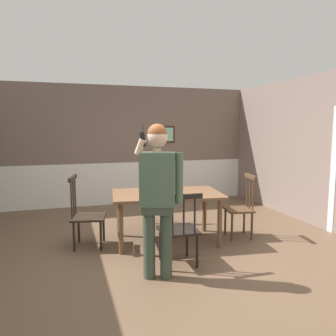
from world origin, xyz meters
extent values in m
plane|color=brown|center=(0.00, 0.00, 0.00)|extent=(7.24, 7.24, 0.00)
cube|color=#756056|center=(0.00, 3.29, 1.82)|extent=(6.13, 0.12, 1.73)
cube|color=white|center=(0.00, 3.30, 0.48)|extent=(6.13, 0.14, 0.96)
cube|color=white|center=(0.00, 3.27, 0.96)|extent=(6.13, 0.05, 0.06)
cube|color=#382314|center=(1.11, 3.22, 1.60)|extent=(0.31, 0.03, 0.39)
cube|color=#8ED8BF|center=(1.11, 3.20, 1.60)|extent=(0.23, 0.01, 0.31)
cube|color=white|center=(3.03, 0.12, 1.05)|extent=(0.06, 0.12, 2.10)
cube|color=brown|center=(0.23, 0.51, 0.75)|extent=(1.74, 1.18, 0.04)
cylinder|color=brown|center=(-0.52, 0.21, 0.36)|extent=(0.07, 0.07, 0.73)
cylinder|color=brown|center=(0.89, 0.03, 0.36)|extent=(0.07, 0.07, 0.73)
cylinder|color=brown|center=(-0.43, 0.98, 0.36)|extent=(0.07, 0.07, 0.73)
cylinder|color=brown|center=(0.99, 0.80, 0.36)|extent=(0.07, 0.07, 0.73)
cube|color=#513823|center=(1.39, 0.36, 0.45)|extent=(0.47, 0.47, 0.03)
cube|color=#513823|center=(1.57, 0.33, 0.98)|extent=(0.10, 0.41, 0.06)
cylinder|color=#513823|center=(1.55, 0.21, 0.74)|extent=(0.02, 0.02, 0.55)
cylinder|color=#513823|center=(1.57, 0.33, 0.74)|extent=(0.02, 0.02, 0.55)
cylinder|color=#513823|center=(1.59, 0.45, 0.74)|extent=(0.02, 0.02, 0.55)
cylinder|color=#513823|center=(1.20, 0.23, 0.22)|extent=(0.04, 0.04, 0.43)
cylinder|color=#513823|center=(1.26, 0.55, 0.22)|extent=(0.04, 0.04, 0.43)
cylinder|color=#513823|center=(1.52, 0.17, 0.22)|extent=(0.04, 0.04, 0.43)
cylinder|color=#513823|center=(1.58, 0.49, 0.22)|extent=(0.04, 0.04, 0.43)
cube|color=black|center=(0.13, -0.32, 0.44)|extent=(0.48, 0.48, 0.03)
cube|color=black|center=(0.12, -0.54, 0.92)|extent=(0.47, 0.05, 0.06)
cylinder|color=black|center=(-0.02, -0.54, 0.71)|extent=(0.02, 0.02, 0.50)
cylinder|color=black|center=(0.12, -0.54, 0.71)|extent=(0.02, 0.02, 0.50)
cylinder|color=black|center=(0.26, -0.54, 0.71)|extent=(0.02, 0.02, 0.50)
cylinder|color=black|center=(-0.06, -0.13, 0.21)|extent=(0.04, 0.04, 0.43)
cylinder|color=black|center=(0.32, -0.14, 0.21)|extent=(0.04, 0.04, 0.43)
cylinder|color=black|center=(-0.07, -0.51, 0.21)|extent=(0.04, 0.04, 0.43)
cylinder|color=black|center=(0.31, -0.52, 0.21)|extent=(0.04, 0.04, 0.43)
cube|color=#513823|center=(0.34, 1.34, 0.46)|extent=(0.47, 0.47, 0.03)
cube|color=#513823|center=(0.36, 1.54, 0.91)|extent=(0.43, 0.08, 0.06)
cylinder|color=#513823|center=(0.49, 1.52, 0.71)|extent=(0.02, 0.02, 0.46)
cylinder|color=#513823|center=(0.36, 1.54, 0.71)|extent=(0.02, 0.02, 0.46)
cylinder|color=#513823|center=(0.23, 1.55, 0.71)|extent=(0.02, 0.02, 0.46)
cylinder|color=#513823|center=(0.50, 1.15, 0.22)|extent=(0.04, 0.04, 0.45)
cylinder|color=#513823|center=(0.15, 1.18, 0.22)|extent=(0.04, 0.04, 0.45)
cylinder|color=#513823|center=(0.53, 1.50, 0.22)|extent=(0.04, 0.04, 0.45)
cylinder|color=#513823|center=(0.18, 1.53, 0.22)|extent=(0.04, 0.04, 0.45)
cube|color=#2D2319|center=(-0.92, 0.66, 0.44)|extent=(0.56, 0.56, 0.03)
cube|color=#2D2319|center=(-1.13, 0.70, 1.03)|extent=(0.14, 0.47, 0.06)
cylinder|color=#2D2319|center=(-1.10, 0.84, 0.76)|extent=(0.02, 0.02, 0.60)
cylinder|color=#2D2319|center=(-1.13, 0.70, 0.76)|extent=(0.02, 0.02, 0.60)
cylinder|color=#2D2319|center=(-1.16, 0.56, 0.76)|extent=(0.02, 0.02, 0.60)
cylinder|color=#2D2319|center=(-0.70, 0.80, 0.21)|extent=(0.04, 0.04, 0.43)
cylinder|color=#2D2319|center=(-0.78, 0.43, 0.21)|extent=(0.04, 0.04, 0.43)
cylinder|color=#2D2319|center=(-1.07, 0.88, 0.21)|extent=(0.04, 0.04, 0.43)
cylinder|color=#2D2319|center=(-1.15, 0.51, 0.21)|extent=(0.04, 0.04, 0.43)
cylinder|color=#3A493A|center=(-0.14, -0.67, 0.43)|extent=(0.14, 0.14, 0.86)
cylinder|color=#3A493A|center=(-0.33, -0.61, 0.43)|extent=(0.14, 0.14, 0.86)
cube|color=#3A493A|center=(-0.23, -0.64, 0.83)|extent=(0.40, 0.30, 0.12)
cube|color=#4C664C|center=(-0.23, -0.64, 1.17)|extent=(0.45, 0.34, 0.61)
cylinder|color=#4C664C|center=(0.00, -0.72, 1.18)|extent=(0.09, 0.09, 0.58)
cylinder|color=beige|center=(-0.42, -0.59, 1.54)|extent=(0.16, 0.16, 0.20)
cylinder|color=beige|center=(-0.23, -0.64, 1.50)|extent=(0.09, 0.09, 0.05)
sphere|color=beige|center=(-0.23, -0.64, 1.64)|extent=(0.23, 0.23, 0.23)
sphere|color=brown|center=(-0.23, -0.64, 1.68)|extent=(0.22, 0.22, 0.22)
cube|color=black|center=(-0.39, -0.62, 1.62)|extent=(0.08, 0.06, 0.16)
cylinder|color=black|center=(-0.39, -0.62, 1.74)|extent=(0.01, 0.01, 0.08)
camera|label=1|loc=(-1.21, -4.15, 1.75)|focal=34.88mm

